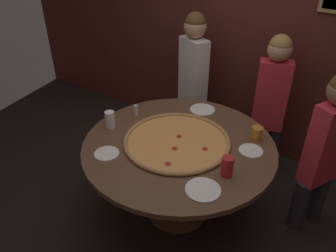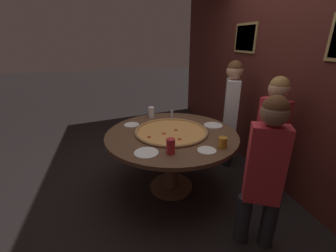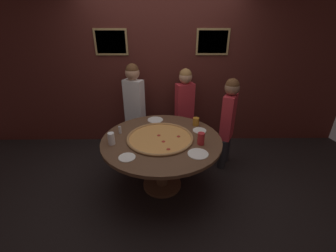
{
  "view_description": "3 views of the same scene",
  "coord_description": "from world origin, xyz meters",
  "px_view_note": "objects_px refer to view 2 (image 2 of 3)",
  "views": [
    {
      "loc": [
        1.09,
        -1.77,
        2.2
      ],
      "look_at": [
        -0.12,
        0.03,
        0.84
      ],
      "focal_mm": 35.0,
      "sensor_mm": 36.0,
      "label": 1
    },
    {
      "loc": [
        2.26,
        -0.62,
        1.73
      ],
      "look_at": [
        -0.12,
        -0.01,
        0.78
      ],
      "focal_mm": 24.0,
      "sensor_mm": 36.0,
      "label": 2
    },
    {
      "loc": [
        0.05,
        -2.44,
        2.11
      ],
      "look_at": [
        0.08,
        -0.01,
        0.92
      ],
      "focal_mm": 24.0,
      "sensor_mm": 36.0,
      "label": 3
    }
  ],
  "objects_px": {
    "white_plate_far_back": "(132,125)",
    "condiment_shaker": "(172,114)",
    "drink_cup_centre_back": "(222,142)",
    "drink_cup_near_left": "(151,112)",
    "white_plate_near_front": "(213,125)",
    "diner_side_right": "(271,132)",
    "dining_table": "(172,144)",
    "diner_far_left": "(265,168)",
    "giant_pizza": "(171,131)",
    "white_plate_beside_cup": "(207,150)",
    "drink_cup_near_right": "(171,146)",
    "white_plate_right_side": "(146,153)",
    "diner_centre_back": "(231,108)"
  },
  "relations": [
    {
      "from": "white_plate_far_back",
      "to": "condiment_shaker",
      "type": "bearing_deg",
      "value": 106.99
    },
    {
      "from": "diner_far_left",
      "to": "white_plate_far_back",
      "type": "bearing_deg",
      "value": -26.91
    },
    {
      "from": "giant_pizza",
      "to": "condiment_shaker",
      "type": "distance_m",
      "value": 0.55
    },
    {
      "from": "drink_cup_centre_back",
      "to": "drink_cup_near_left",
      "type": "bearing_deg",
      "value": -154.34
    },
    {
      "from": "white_plate_far_back",
      "to": "condiment_shaker",
      "type": "height_order",
      "value": "condiment_shaker"
    },
    {
      "from": "dining_table",
      "to": "drink_cup_centre_back",
      "type": "height_order",
      "value": "drink_cup_centre_back"
    },
    {
      "from": "white_plate_beside_cup",
      "to": "diner_far_left",
      "type": "xyz_separation_m",
      "value": [
        0.45,
        0.3,
        0.03
      ]
    },
    {
      "from": "giant_pizza",
      "to": "condiment_shaker",
      "type": "relative_size",
      "value": 8.56
    },
    {
      "from": "white_plate_near_front",
      "to": "diner_far_left",
      "type": "bearing_deg",
      "value": -2.58
    },
    {
      "from": "white_plate_beside_cup",
      "to": "giant_pizza",
      "type": "bearing_deg",
      "value": -157.52
    },
    {
      "from": "white_plate_beside_cup",
      "to": "diner_far_left",
      "type": "height_order",
      "value": "diner_far_left"
    },
    {
      "from": "white_plate_beside_cup",
      "to": "condiment_shaker",
      "type": "height_order",
      "value": "condiment_shaker"
    },
    {
      "from": "white_plate_beside_cup",
      "to": "diner_side_right",
      "type": "distance_m",
      "value": 0.82
    },
    {
      "from": "giant_pizza",
      "to": "diner_side_right",
      "type": "bearing_deg",
      "value": 69.53
    },
    {
      "from": "diner_side_right",
      "to": "white_plate_near_front",
      "type": "bearing_deg",
      "value": 25.19
    },
    {
      "from": "white_plate_near_front",
      "to": "condiment_shaker",
      "type": "xyz_separation_m",
      "value": [
        -0.44,
        -0.41,
        0.05
      ]
    },
    {
      "from": "white_plate_far_back",
      "to": "diner_far_left",
      "type": "xyz_separation_m",
      "value": [
        1.32,
        0.93,
        0.03
      ]
    },
    {
      "from": "white_plate_far_back",
      "to": "diner_far_left",
      "type": "height_order",
      "value": "diner_far_left"
    },
    {
      "from": "drink_cup_near_left",
      "to": "diner_far_left",
      "type": "height_order",
      "value": "diner_far_left"
    },
    {
      "from": "dining_table",
      "to": "white_plate_right_side",
      "type": "xyz_separation_m",
      "value": [
        0.41,
        -0.36,
        0.14
      ]
    },
    {
      "from": "diner_centre_back",
      "to": "diner_side_right",
      "type": "distance_m",
      "value": 0.82
    },
    {
      "from": "giant_pizza",
      "to": "diner_centre_back",
      "type": "distance_m",
      "value": 1.09
    },
    {
      "from": "white_plate_near_front",
      "to": "diner_side_right",
      "type": "xyz_separation_m",
      "value": [
        0.47,
        0.46,
        0.05
      ]
    },
    {
      "from": "diner_centre_back",
      "to": "white_plate_near_front",
      "type": "bearing_deg",
      "value": 154.02
    },
    {
      "from": "white_plate_beside_cup",
      "to": "drink_cup_near_right",
      "type": "bearing_deg",
      "value": -95.79
    },
    {
      "from": "condiment_shaker",
      "to": "diner_side_right",
      "type": "xyz_separation_m",
      "value": [
        0.91,
        0.87,
        0.0
      ]
    },
    {
      "from": "diner_far_left",
      "to": "condiment_shaker",
      "type": "bearing_deg",
      "value": -48.38
    },
    {
      "from": "white_plate_far_back",
      "to": "white_plate_near_front",
      "type": "height_order",
      "value": "same"
    },
    {
      "from": "white_plate_far_back",
      "to": "drink_cup_centre_back",
      "type": "bearing_deg",
      "value": 43.63
    },
    {
      "from": "white_plate_beside_cup",
      "to": "white_plate_right_side",
      "type": "relative_size",
      "value": 0.78
    },
    {
      "from": "condiment_shaker",
      "to": "diner_centre_back",
      "type": "relative_size",
      "value": 0.07
    },
    {
      "from": "giant_pizza",
      "to": "diner_side_right",
      "type": "height_order",
      "value": "diner_side_right"
    },
    {
      "from": "dining_table",
      "to": "diner_far_left",
      "type": "distance_m",
      "value": 1.1
    },
    {
      "from": "white_plate_far_back",
      "to": "diner_centre_back",
      "type": "height_order",
      "value": "diner_centre_back"
    },
    {
      "from": "white_plate_near_front",
      "to": "giant_pizza",
      "type": "bearing_deg",
      "value": -81.65
    },
    {
      "from": "dining_table",
      "to": "white_plate_right_side",
      "type": "distance_m",
      "value": 0.56
    },
    {
      "from": "white_plate_right_side",
      "to": "diner_centre_back",
      "type": "height_order",
      "value": "diner_centre_back"
    },
    {
      "from": "white_plate_far_back",
      "to": "diner_far_left",
      "type": "distance_m",
      "value": 1.62
    },
    {
      "from": "dining_table",
      "to": "drink_cup_centre_back",
      "type": "relative_size",
      "value": 13.94
    },
    {
      "from": "drink_cup_centre_back",
      "to": "white_plate_near_front",
      "type": "height_order",
      "value": "drink_cup_centre_back"
    },
    {
      "from": "drink_cup_near_left",
      "to": "diner_far_left",
      "type": "distance_m",
      "value": 1.67
    },
    {
      "from": "drink_cup_near_left",
      "to": "diner_far_left",
      "type": "xyz_separation_m",
      "value": [
        1.55,
        0.64,
        -0.04
      ]
    },
    {
      "from": "giant_pizza",
      "to": "diner_far_left",
      "type": "distance_m",
      "value": 1.1
    },
    {
      "from": "drink_cup_near_left",
      "to": "white_plate_far_back",
      "type": "height_order",
      "value": "drink_cup_near_left"
    },
    {
      "from": "dining_table",
      "to": "white_plate_far_back",
      "type": "bearing_deg",
      "value": -131.38
    },
    {
      "from": "condiment_shaker",
      "to": "diner_side_right",
      "type": "bearing_deg",
      "value": 43.92
    },
    {
      "from": "dining_table",
      "to": "giant_pizza",
      "type": "distance_m",
      "value": 0.16
    },
    {
      "from": "dining_table",
      "to": "white_plate_near_front",
      "type": "relative_size",
      "value": 6.59
    },
    {
      "from": "drink_cup_centre_back",
      "to": "diner_centre_back",
      "type": "relative_size",
      "value": 0.07
    },
    {
      "from": "white_plate_beside_cup",
      "to": "white_plate_near_front",
      "type": "height_order",
      "value": "same"
    }
  ]
}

